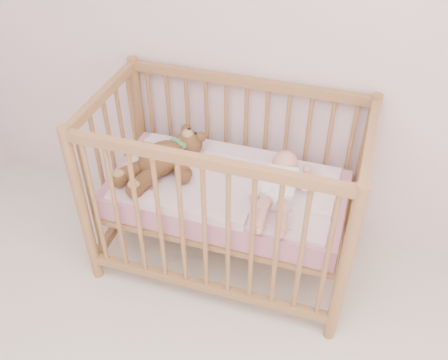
% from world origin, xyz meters
% --- Properties ---
extents(wall_back, '(4.00, 0.02, 2.70)m').
position_xyz_m(wall_back, '(0.00, 2.00, 1.35)').
color(wall_back, silver).
rests_on(wall_back, floor).
extents(crib, '(1.36, 0.76, 1.00)m').
position_xyz_m(crib, '(-0.23, 1.60, 0.50)').
color(crib, olive).
rests_on(crib, floor).
extents(mattress, '(1.22, 0.62, 0.13)m').
position_xyz_m(mattress, '(-0.23, 1.60, 0.49)').
color(mattress, pink).
rests_on(mattress, crib).
extents(blanket, '(1.10, 0.58, 0.06)m').
position_xyz_m(blanket, '(-0.23, 1.60, 0.56)').
color(blanket, '#F6AAC2').
rests_on(blanket, mattress).
extents(baby, '(0.33, 0.62, 0.14)m').
position_xyz_m(baby, '(0.04, 1.58, 0.64)').
color(baby, white).
rests_on(baby, blanket).
extents(teddy_bear, '(0.62, 0.71, 0.16)m').
position_xyz_m(teddy_bear, '(-0.59, 1.58, 0.65)').
color(teddy_bear, brown).
rests_on(teddy_bear, blanket).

